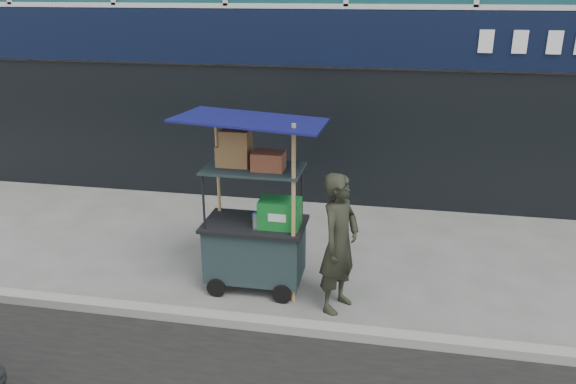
# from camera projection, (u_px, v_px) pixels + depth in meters

# --- Properties ---
(ground) EXTENTS (80.00, 80.00, 0.00)m
(ground) POSITION_uv_depth(u_px,v_px,m) (305.00, 323.00, 6.56)
(ground) COLOR #5E5E5A
(ground) RESTS_ON ground
(curb) EXTENTS (80.00, 0.18, 0.12)m
(curb) POSITION_uv_depth(u_px,v_px,m) (303.00, 328.00, 6.36)
(curb) COLOR gray
(curb) RESTS_ON ground
(vendor_cart) EXTENTS (1.71, 1.21, 2.31)m
(vendor_cart) POSITION_uv_depth(u_px,v_px,m) (256.00, 229.00, 7.11)
(vendor_cart) COLOR #19282B
(vendor_cart) RESTS_ON ground
(vendor_man) EXTENTS (0.63, 0.74, 1.72)m
(vendor_man) POSITION_uv_depth(u_px,v_px,m) (339.00, 243.00, 6.60)
(vendor_man) COLOR black
(vendor_man) RESTS_ON ground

